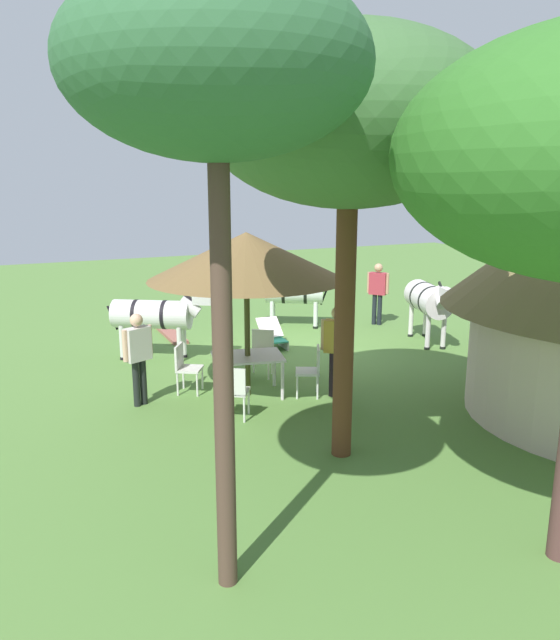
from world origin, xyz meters
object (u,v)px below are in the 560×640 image
Objects in this scene: patio_chair_west_end at (262,350)px; patio_chair_near_hut at (234,389)px; patio_dining_table at (248,360)px; zebra_by_umbrella at (155,315)px; patio_chair_east_end at (185,365)px; zebra_toward_hut at (292,291)px; acacia_tree_left_background at (349,121)px; zebra_nearest_camera at (429,300)px; striped_lounge_chair at (272,337)px; shade_umbrella at (246,256)px; patio_chair_near_lawn at (312,368)px; acacia_tree_far_lawn at (216,71)px; guest_beside_umbrella at (337,343)px; guest_behind_table at (138,351)px; standing_watcher at (378,288)px.

patio_chair_near_hut is at bearing 91.25° from patio_chair_west_end.
zebra_by_umbrella is at bearing -71.01° from patio_dining_table.
zebra_toward_hut is at bearing 164.60° from patio_chair_east_end.
zebra_nearest_camera is at bearing -138.14° from acacia_tree_left_background.
striped_lounge_chair is at bearing -84.33° from patio_chair_west_end.
acacia_tree_left_background is (-0.35, 2.76, 2.00)m from shade_umbrella.
patio_dining_table is 0.65× the size of zebra_nearest_camera.
patio_chair_near_hut is (1.28, 1.91, 0.00)m from patio_chair_west_end.
patio_chair_east_end is 5.38m from acacia_tree_left_background.
acacia_tree_left_background reaches higher than striped_lounge_chair.
zebra_by_umbrella reaches higher than patio_chair_near_lawn.
zebra_by_umbrella is at bearing 128.16° from patio_chair_near_hut.
patio_chair_west_end is at bearing 71.24° from zebra_by_umbrella.
patio_chair_near_hut is 4.23m from striped_lounge_chair.
zebra_by_umbrella is (2.61, -0.29, 0.70)m from striped_lounge_chair.
striped_lounge_chair is (-1.61, -2.62, -2.26)m from shade_umbrella.
acacia_tree_far_lawn is at bearing 58.50° from zebra_nearest_camera.
zebra_toward_hut reaches higher than patio_chair_east_end.
guest_beside_umbrella reaches higher than patio_chair_near_hut.
acacia_tree_far_lawn reaches higher than zebra_nearest_camera.
shade_umbrella is 2.30m from patio_chair_east_end.
patio_chair_east_end is at bearing 174.98° from guest_behind_table.
zebra_by_umbrella is at bearing -97.76° from acacia_tree_far_lawn.
guest_beside_umbrella reaches higher than patio_chair_west_end.
patio_chair_west_end is at bearing -125.04° from shade_umbrella.
zebra_by_umbrella is (1.00, -2.91, 0.31)m from patio_dining_table.
acacia_tree_left_background is (-0.97, 1.79, 3.99)m from patio_chair_near_hut.
zebra_by_umbrella is at bearing -71.01° from shade_umbrella.
patio_chair_near_hut is at bearing 61.31° from striped_lounge_chair.
patio_dining_table is 0.86× the size of guest_behind_table.
standing_watcher is at bearing -89.51° from guest_beside_umbrella.
zebra_toward_hut is at bearing -163.35° from guest_behind_table.
guest_beside_umbrella is (-2.40, 1.30, 0.47)m from patio_chair_east_end.
striped_lounge_chair is (-2.22, -3.59, -0.26)m from patio_chair_near_hut.
acacia_tree_far_lawn is (2.04, 4.73, 3.99)m from patio_dining_table.
patio_chair_near_hut is at bearing 87.95° from standing_watcher.
zebra_toward_hut is 10.98m from acacia_tree_far_lawn.
patio_chair_near_lawn is at bearing 43.75° from zebra_nearest_camera.
standing_watcher is at bearing -18.69° from patio_chair_near_lawn.
standing_watcher is 0.80× the size of zebra_by_umbrella.
standing_watcher is 2.06m from zebra_nearest_camera.
patio_chair_near_lawn is 0.56× the size of guest_behind_table.
zebra_toward_hut is (2.21, -2.81, -0.10)m from zebra_nearest_camera.
zebra_nearest_camera is 1.10× the size of zebra_toward_hut.
patio_chair_east_end is at bearing 26.08° from zebra_nearest_camera.
guest_beside_umbrella is 5.64m from standing_watcher.
patio_chair_near_hut is (0.62, 0.97, -0.13)m from patio_dining_table.
zebra_toward_hut is at bearing -124.43° from striped_lounge_chair.
standing_watcher is at bearing -70.85° from zebra_nearest_camera.
shade_umbrella is 1.75× the size of zebra_toward_hut.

